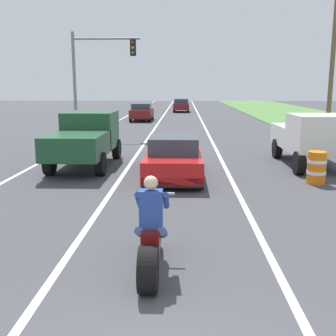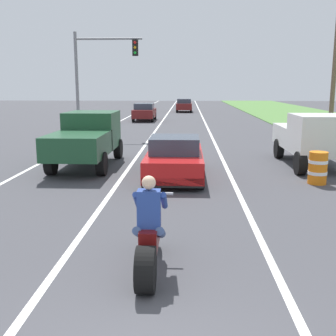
{
  "view_description": "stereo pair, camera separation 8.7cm",
  "coord_description": "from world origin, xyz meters",
  "views": [
    {
      "loc": [
        0.25,
        -3.49,
        2.98
      ],
      "look_at": [
        -0.12,
        6.4,
        1.0
      ],
      "focal_mm": 44.07,
      "sensor_mm": 36.0,
      "label": 1
    },
    {
      "loc": [
        0.34,
        -3.48,
        2.98
      ],
      "look_at": [
        -0.12,
        6.4,
        1.0
      ],
      "focal_mm": 44.07,
      "sensor_mm": 36.0,
      "label": 2
    }
  ],
  "objects": [
    {
      "name": "pickup_truck_left_lane_dark_green",
      "position": [
        -3.4,
        11.64,
        1.11
      ],
      "size": [
        2.02,
        4.8,
        1.98
      ],
      "color": "#1E4C2D",
      "rests_on": "ground"
    },
    {
      "name": "lane_stripe_centre_dashed",
      "position": [
        -1.8,
        20.0,
        0.0
      ],
      "size": [
        0.14,
        120.0,
        0.01
      ],
      "primitive_type": "cube",
      "color": "white",
      "rests_on": "ground"
    },
    {
      "name": "distant_car_further_ahead",
      "position": [
        -0.05,
        44.51,
        0.77
      ],
      "size": [
        1.8,
        4.0,
        1.5
      ],
      "color": "maroon",
      "rests_on": "ground"
    },
    {
      "name": "pickup_truck_right_shoulder_white",
      "position": [
        5.04,
        12.14,
        1.11
      ],
      "size": [
        2.02,
        4.8,
        1.98
      ],
      "color": "silver",
      "rests_on": "ground"
    },
    {
      "name": "traffic_light_mast_near",
      "position": [
        -4.95,
        20.77,
        3.95
      ],
      "size": [
        3.94,
        0.34,
        6.0
      ],
      "color": "gray",
      "rests_on": "ground"
    },
    {
      "name": "lane_stripe_right_solid",
      "position": [
        1.8,
        20.0,
        0.0
      ],
      "size": [
        0.14,
        120.0,
        0.01
      ],
      "primitive_type": "cube",
      "color": "white",
      "rests_on": "ground"
    },
    {
      "name": "sports_car_red",
      "position": [
        -0.07,
        9.86,
        0.63
      ],
      "size": [
        1.84,
        4.3,
        1.37
      ],
      "color": "red",
      "rests_on": "ground"
    },
    {
      "name": "utility_pole_roadside",
      "position": [
        7.96,
        18.9,
        4.44
      ],
      "size": [
        0.24,
        0.24,
        8.89
      ],
      "primitive_type": "cylinder",
      "color": "brown",
      "rests_on": "ground"
    },
    {
      "name": "construction_barrel_nearest",
      "position": [
        4.36,
        9.12,
        0.5
      ],
      "size": [
        0.58,
        0.58,
        1.0
      ],
      "color": "orange",
      "rests_on": "ground"
    },
    {
      "name": "lane_stripe_left_solid",
      "position": [
        -5.4,
        20.0,
        0.0
      ],
      "size": [
        0.14,
        120.0,
        0.01
      ],
      "primitive_type": "cube",
      "color": "white",
      "rests_on": "ground"
    },
    {
      "name": "motorcycle_with_rider",
      "position": [
        -0.25,
        2.69,
        0.59
      ],
      "size": [
        0.7,
        2.21,
        1.62
      ],
      "color": "black",
      "rests_on": "ground"
    },
    {
      "name": "distant_car_far_ahead",
      "position": [
        -3.36,
        32.07,
        0.77
      ],
      "size": [
        1.8,
        4.0,
        1.5
      ],
      "color": "maroon",
      "rests_on": "ground"
    }
  ]
}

